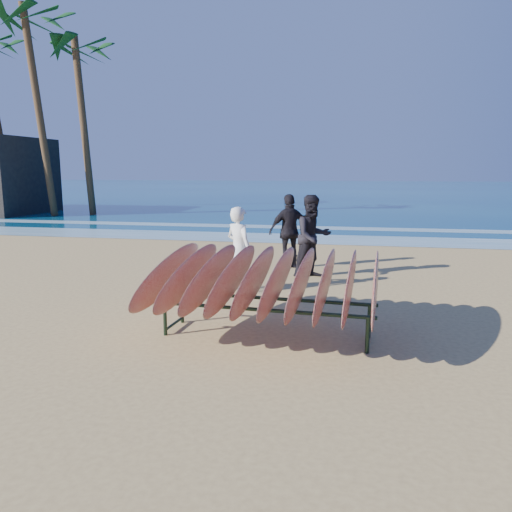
# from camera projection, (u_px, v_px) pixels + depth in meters

# --- Properties ---
(ground) EXTENTS (120.00, 120.00, 0.00)m
(ground) POSITION_uv_depth(u_px,v_px,m) (246.00, 321.00, 8.17)
(ground) COLOR tan
(ground) RESTS_ON ground
(ocean) EXTENTS (160.00, 160.00, 0.00)m
(ocean) POSITION_uv_depth(u_px,v_px,m) (342.00, 189.00, 61.31)
(ocean) COLOR navy
(ocean) RESTS_ON ground
(foam_near) EXTENTS (160.00, 160.00, 0.00)m
(foam_near) POSITION_uv_depth(u_px,v_px,m) (306.00, 239.00, 17.83)
(foam_near) COLOR white
(foam_near) RESTS_ON ground
(foam_far) EXTENTS (160.00, 160.00, 0.00)m
(foam_far) POSITION_uv_depth(u_px,v_px,m) (314.00, 228.00, 21.21)
(foam_far) COLOR white
(foam_far) RESTS_ON ground
(surfboard_rack) EXTENTS (3.32, 2.82, 1.36)m
(surfboard_rack) POSITION_uv_depth(u_px,v_px,m) (266.00, 280.00, 7.29)
(surfboard_rack) COLOR black
(surfboard_rack) RESTS_ON ground
(person_white) EXTENTS (0.75, 0.69, 1.73)m
(person_white) POSITION_uv_depth(u_px,v_px,m) (239.00, 249.00, 10.05)
(person_white) COLOR white
(person_white) RESTS_ON ground
(person_dark_a) EXTENTS (1.17, 1.12, 1.89)m
(person_dark_a) POSITION_uv_depth(u_px,v_px,m) (313.00, 237.00, 11.35)
(person_dark_a) COLOR black
(person_dark_a) RESTS_ON ground
(person_dark_b) EXTENTS (1.17, 0.91, 1.86)m
(person_dark_b) POSITION_uv_depth(u_px,v_px,m) (290.00, 231.00, 12.50)
(person_dark_b) COLOR black
(person_dark_b) RESTS_ON ground
(palm_left) EXTENTS (5.20, 5.20, 10.37)m
(palm_left) POSITION_uv_depth(u_px,v_px,m) (33.00, 23.00, 24.13)
(palm_left) COLOR brown
(palm_left) RESTS_ON ground
(palm_mid) EXTENTS (5.20, 5.20, 9.23)m
(palm_mid) POSITION_uv_depth(u_px,v_px,m) (80.00, 52.00, 25.36)
(palm_mid) COLOR brown
(palm_mid) RESTS_ON ground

